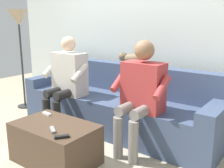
{
  "coord_description": "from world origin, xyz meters",
  "views": [
    {
      "loc": [
        -1.88,
        2.55,
        1.38
      ],
      "look_at": [
        0.0,
        -0.01,
        0.62
      ],
      "focal_mm": 43.01,
      "sensor_mm": 36.0,
      "label": 1
    }
  ],
  "objects_px": {
    "remote_gray": "(53,130)",
    "remote_black": "(62,137)",
    "person_right_seated": "(67,78)",
    "floor_lamp": "(19,25)",
    "remote_white": "(47,114)",
    "cat_on_backrest": "(131,58)",
    "person_left_seated": "(141,90)",
    "couch": "(118,106)",
    "coffee_table": "(55,143)"
  },
  "relations": [
    {
      "from": "cat_on_backrest",
      "to": "floor_lamp",
      "type": "bearing_deg",
      "value": 13.33
    },
    {
      "from": "floor_lamp",
      "to": "remote_gray",
      "type": "bearing_deg",
      "value": 151.08
    },
    {
      "from": "person_right_seated",
      "to": "remote_black",
      "type": "xyz_separation_m",
      "value": [
        -0.82,
        0.87,
        -0.25
      ]
    },
    {
      "from": "person_right_seated",
      "to": "remote_gray",
      "type": "xyz_separation_m",
      "value": [
        -0.65,
        0.82,
        -0.26
      ]
    },
    {
      "from": "couch",
      "to": "remote_white",
      "type": "distance_m",
      "value": 0.98
    },
    {
      "from": "remote_gray",
      "to": "remote_black",
      "type": "bearing_deg",
      "value": 15.63
    },
    {
      "from": "coffee_table",
      "to": "cat_on_backrest",
      "type": "bearing_deg",
      "value": -91.02
    },
    {
      "from": "cat_on_backrest",
      "to": "remote_gray",
      "type": "relative_size",
      "value": 3.61
    },
    {
      "from": "couch",
      "to": "floor_lamp",
      "type": "relative_size",
      "value": 1.73
    },
    {
      "from": "remote_white",
      "to": "floor_lamp",
      "type": "xyz_separation_m",
      "value": [
        1.47,
        -0.77,
        0.89
      ]
    },
    {
      "from": "person_right_seated",
      "to": "remote_gray",
      "type": "relative_size",
      "value": 8.58
    },
    {
      "from": "person_right_seated",
      "to": "remote_black",
      "type": "relative_size",
      "value": 9.25
    },
    {
      "from": "person_left_seated",
      "to": "cat_on_backrest",
      "type": "relative_size",
      "value": 2.38
    },
    {
      "from": "cat_on_backrest",
      "to": "remote_black",
      "type": "bearing_deg",
      "value": 100.04
    },
    {
      "from": "coffee_table",
      "to": "person_right_seated",
      "type": "relative_size",
      "value": 0.69
    },
    {
      "from": "coffee_table",
      "to": "remote_white",
      "type": "distance_m",
      "value": 0.36
    },
    {
      "from": "remote_gray",
      "to": "person_right_seated",
      "type": "bearing_deg",
      "value": 160.68
    },
    {
      "from": "person_left_seated",
      "to": "floor_lamp",
      "type": "relative_size",
      "value": 0.78
    },
    {
      "from": "person_left_seated",
      "to": "cat_on_backrest",
      "type": "xyz_separation_m",
      "value": [
        0.52,
        -0.61,
        0.22
      ]
    },
    {
      "from": "cat_on_backrest",
      "to": "coffee_table",
      "type": "bearing_deg",
      "value": 88.98
    },
    {
      "from": "couch",
      "to": "coffee_table",
      "type": "xyz_separation_m",
      "value": [
        0.0,
        1.07,
        -0.1
      ]
    },
    {
      "from": "cat_on_backrest",
      "to": "remote_black",
      "type": "xyz_separation_m",
      "value": [
        -0.26,
        1.48,
        -0.48
      ]
    },
    {
      "from": "person_left_seated",
      "to": "remote_gray",
      "type": "distance_m",
      "value": 0.96
    },
    {
      "from": "remote_black",
      "to": "person_left_seated",
      "type": "bearing_deg",
      "value": 20.87
    },
    {
      "from": "person_right_seated",
      "to": "remote_black",
      "type": "height_order",
      "value": "person_right_seated"
    },
    {
      "from": "remote_white",
      "to": "person_right_seated",
      "type": "bearing_deg",
      "value": -58.75
    },
    {
      "from": "remote_black",
      "to": "coffee_table",
      "type": "bearing_deg",
      "value": 96.27
    },
    {
      "from": "coffee_table",
      "to": "person_left_seated",
      "type": "xyz_separation_m",
      "value": [
        -0.54,
        -0.71,
        0.47
      ]
    },
    {
      "from": "person_right_seated",
      "to": "person_left_seated",
      "type": "bearing_deg",
      "value": -179.84
    },
    {
      "from": "person_left_seated",
      "to": "remote_black",
      "type": "height_order",
      "value": "person_left_seated"
    },
    {
      "from": "coffee_table",
      "to": "floor_lamp",
      "type": "xyz_separation_m",
      "value": [
        1.73,
        -0.9,
        1.1
      ]
    },
    {
      "from": "person_left_seated",
      "to": "remote_gray",
      "type": "relative_size",
      "value": 8.6
    },
    {
      "from": "remote_white",
      "to": "floor_lamp",
      "type": "height_order",
      "value": "floor_lamp"
    },
    {
      "from": "person_right_seated",
      "to": "coffee_table",
      "type": "bearing_deg",
      "value": 127.45
    },
    {
      "from": "remote_gray",
      "to": "floor_lamp",
      "type": "distance_m",
      "value": 2.28
    },
    {
      "from": "couch",
      "to": "person_left_seated",
      "type": "relative_size",
      "value": 2.23
    },
    {
      "from": "couch",
      "to": "remote_gray",
      "type": "xyz_separation_m",
      "value": [
        -0.11,
        1.19,
        0.12
      ]
    },
    {
      "from": "coffee_table",
      "to": "person_left_seated",
      "type": "distance_m",
      "value": 1.01
    },
    {
      "from": "person_left_seated",
      "to": "person_right_seated",
      "type": "xyz_separation_m",
      "value": [
        1.08,
        0.0,
        -0.0
      ]
    },
    {
      "from": "floor_lamp",
      "to": "person_left_seated",
      "type": "bearing_deg",
      "value": 175.15
    },
    {
      "from": "cat_on_backrest",
      "to": "remote_black",
      "type": "relative_size",
      "value": 3.89
    },
    {
      "from": "person_left_seated",
      "to": "remote_gray",
      "type": "bearing_deg",
      "value": 62.46
    },
    {
      "from": "person_right_seated",
      "to": "couch",
      "type": "bearing_deg",
      "value": -145.75
    },
    {
      "from": "remote_gray",
      "to": "cat_on_backrest",
      "type": "bearing_deg",
      "value": 125.8
    },
    {
      "from": "person_right_seated",
      "to": "floor_lamp",
      "type": "xyz_separation_m",
      "value": [
        1.19,
        -0.2,
        0.63
      ]
    },
    {
      "from": "remote_black",
      "to": "remote_white",
      "type": "height_order",
      "value": "same"
    },
    {
      "from": "person_right_seated",
      "to": "floor_lamp",
      "type": "distance_m",
      "value": 1.36
    },
    {
      "from": "person_left_seated",
      "to": "remote_black",
      "type": "distance_m",
      "value": 0.95
    },
    {
      "from": "person_right_seated",
      "to": "remote_white",
      "type": "xyz_separation_m",
      "value": [
        -0.28,
        0.57,
        -0.25
      ]
    },
    {
      "from": "remote_white",
      "to": "couch",
      "type": "bearing_deg",
      "value": -100.22
    }
  ]
}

